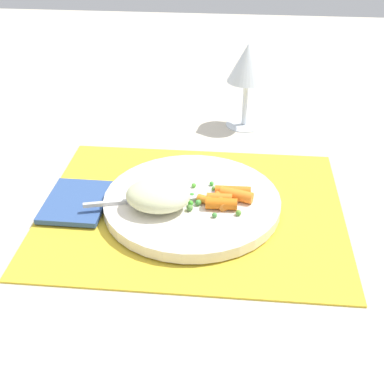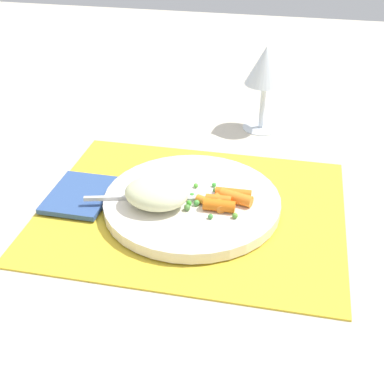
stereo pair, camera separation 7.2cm
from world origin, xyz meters
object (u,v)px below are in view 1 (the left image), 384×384
at_px(plate, 192,202).
at_px(carrot_portion, 226,198).
at_px(wine_glass, 247,66).
at_px(fork, 165,198).
at_px(rice_mound, 158,196).
at_px(napkin, 76,202).

relative_size(plate, carrot_portion, 3.14).
relative_size(carrot_portion, wine_glass, 0.51).
xyz_separation_m(carrot_portion, fork, (-0.09, -0.00, -0.00)).
relative_size(plate, rice_mound, 2.86).
bearing_deg(wine_glass, carrot_portion, -94.34).
xyz_separation_m(plate, napkin, (-0.18, -0.01, -0.00)).
relative_size(wine_glass, napkin, 1.41).
bearing_deg(plate, wine_glass, 76.28).
distance_m(carrot_portion, napkin, 0.23).
distance_m(carrot_portion, fork, 0.09).
xyz_separation_m(plate, rice_mound, (-0.05, -0.03, 0.03)).
bearing_deg(fork, wine_glass, 70.18).
height_order(carrot_portion, fork, carrot_portion).
bearing_deg(carrot_portion, fork, -177.97).
height_order(carrot_portion, wine_glass, wine_glass).
height_order(plate, napkin, plate).
bearing_deg(rice_mound, plate, 33.35).
relative_size(fork, wine_glass, 1.19).
height_order(plate, carrot_portion, carrot_portion).
bearing_deg(plate, napkin, -177.22).
bearing_deg(carrot_portion, napkin, -179.62).
xyz_separation_m(rice_mound, fork, (0.01, 0.02, -0.02)).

